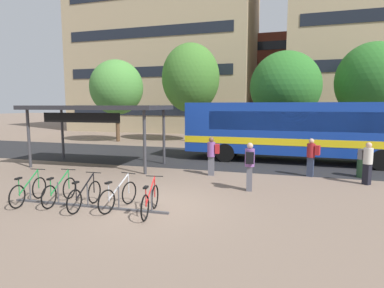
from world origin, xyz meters
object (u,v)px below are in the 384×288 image
parked_bicycle_silver_3 (118,196)px  transit_shelter (97,109)px  parked_bicycle_black_2 (85,196)px  street_tree_1 (117,87)px  street_tree_0 (373,81)px  parked_bicycle_red_4 (150,201)px  commuter_red_pack_0 (312,155)px  commuter_grey_pack_1 (367,160)px  trash_bin (364,165)px  city_bus (297,129)px  street_tree_3 (191,78)px  commuter_red_pack_2 (212,153)px  parked_bicycle_green_1 (60,191)px  parked_bicycle_green_0 (29,191)px  commuter_black_pack_3 (250,163)px  street_tree_2 (285,87)px

parked_bicycle_silver_3 → transit_shelter: (-4.35, 5.65, 2.48)m
parked_bicycle_black_2 → street_tree_1: size_ratio=0.25×
parked_bicycle_silver_3 → street_tree_0: (10.51, 17.17, 4.35)m
parked_bicycle_red_4 → street_tree_0: size_ratio=0.23×
transit_shelter → commuter_red_pack_0: transit_shelter is taller
parked_bicycle_black_2 → commuter_grey_pack_1: commuter_grey_pack_1 is taller
commuter_grey_pack_1 → parked_bicycle_black_2: bearing=-97.9°
commuter_red_pack_0 → trash_bin: (2.12, 0.48, -0.43)m
parked_bicycle_silver_3 → parked_bicycle_red_4: (1.09, -0.16, 0.00)m
parked_bicycle_red_4 → transit_shelter: 8.34m
city_bus → parked_bicycle_silver_3: size_ratio=7.08×
parked_bicycle_silver_3 → street_tree_3: 18.53m
commuter_red_pack_2 → transit_shelter: bearing=-11.9°
city_bus → street_tree_3: bearing=-42.4°
commuter_red_pack_0 → trash_bin: commuter_red_pack_0 is taller
parked_bicycle_black_2 → parked_bicycle_red_4: size_ratio=1.01×
parked_bicycle_red_4 → street_tree_0: (9.42, 17.32, 4.35)m
parked_bicycle_green_1 → street_tree_0: size_ratio=0.23×
street_tree_0 → transit_shelter: bearing=-142.2°
parked_bicycle_red_4 → street_tree_3: (-4.17, 17.75, 4.94)m
trash_bin → street_tree_1: (-16.85, 8.98, 4.02)m
city_bus → trash_bin: (2.62, -3.06, -1.26)m
street_tree_0 → street_tree_1: bearing=-175.3°
parked_bicycle_silver_3 → parked_bicycle_green_0: bearing=105.8°
parked_bicycle_green_0 → commuter_red_pack_2: size_ratio=1.02×
parked_bicycle_silver_3 → parked_bicycle_red_4: same height
commuter_black_pack_3 → street_tree_1: bearing=38.8°
parked_bicycle_silver_3 → street_tree_3: street_tree_3 is taller
transit_shelter → street_tree_0: street_tree_0 is taller
parked_bicycle_red_4 → street_tree_1: bearing=24.2°
parked_bicycle_silver_3 → street_tree_2: bearing=-7.1°
transit_shelter → trash_bin: size_ratio=6.81×
parked_bicycle_green_0 → transit_shelter: bearing=5.8°
parked_bicycle_silver_3 → commuter_black_pack_3: bearing=-38.9°
transit_shelter → commuter_red_pack_2: 6.32m
parked_bicycle_red_4 → commuter_red_pack_0: (4.70, 6.26, 0.57)m
parked_bicycle_green_0 → street_tree_2: size_ratio=0.25×
parked_bicycle_silver_3 → parked_bicycle_green_1: bearing=101.8°
parked_bicycle_green_1 → street_tree_2: size_ratio=0.25×
parked_bicycle_silver_3 → commuter_black_pack_3: 4.69m
trash_bin → street_tree_2: street_tree_2 is taller
commuter_red_pack_0 → parked_bicycle_green_0: bearing=51.8°
commuter_red_pack_2 → street_tree_3: street_tree_3 is taller
transit_shelter → street_tree_2: bearing=44.6°
parked_bicycle_green_1 → street_tree_3: 18.37m
street_tree_0 → street_tree_2: size_ratio=1.10×
street_tree_1 → parked_bicycle_red_4: bearing=-57.5°
city_bus → trash_bin: 4.22m
trash_bin → street_tree_3: street_tree_3 is taller
trash_bin → street_tree_3: size_ratio=0.13×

